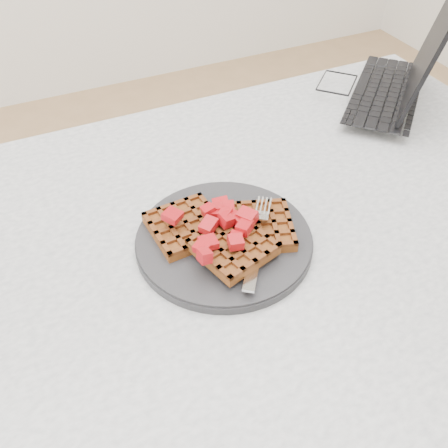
# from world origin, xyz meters

# --- Properties ---
(ground) EXTENTS (4.00, 4.00, 0.00)m
(ground) POSITION_xyz_m (0.00, 0.00, 0.00)
(ground) COLOR tan
(ground) RESTS_ON ground
(table) EXTENTS (1.20, 0.80, 0.75)m
(table) POSITION_xyz_m (0.00, 0.00, 0.64)
(table) COLOR silver
(table) RESTS_ON ground
(plate) EXTENTS (0.26, 0.26, 0.02)m
(plate) POSITION_xyz_m (-0.05, -0.01, 0.76)
(plate) COLOR black
(plate) RESTS_ON table
(waffles) EXTENTS (0.21, 0.19, 0.03)m
(waffles) POSITION_xyz_m (-0.05, -0.02, 0.78)
(waffles) COLOR brown
(waffles) RESTS_ON plate
(strawberry_pile) EXTENTS (0.15, 0.15, 0.02)m
(strawberry_pile) POSITION_xyz_m (-0.05, -0.01, 0.80)
(strawberry_pile) COLOR #880007
(strawberry_pile) RESTS_ON waffles
(fork) EXTENTS (0.12, 0.16, 0.02)m
(fork) POSITION_xyz_m (-0.01, -0.05, 0.77)
(fork) COLOR silver
(fork) RESTS_ON plate
(laptop) EXTENTS (0.37, 0.37, 0.21)m
(laptop) POSITION_xyz_m (0.42, 0.24, 0.79)
(laptop) COLOR black
(laptop) RESTS_ON table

